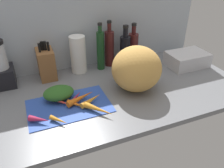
% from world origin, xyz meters
% --- Properties ---
extents(ground_plane, '(1.70, 0.80, 0.03)m').
position_xyz_m(ground_plane, '(0.00, 0.00, -0.01)').
color(ground_plane, slate).
extents(wall_back, '(1.70, 0.03, 0.60)m').
position_xyz_m(wall_back, '(0.00, 0.39, 0.30)').
color(wall_back, '#ADB7C1').
rests_on(wall_back, ground_plane).
extents(cutting_board, '(0.43, 0.28, 0.01)m').
position_xyz_m(cutting_board, '(-0.23, -0.07, 0.00)').
color(cutting_board, '#2D51B7').
rests_on(cutting_board, ground_plane).
extents(carrot_0, '(0.14, 0.10, 0.03)m').
position_xyz_m(carrot_0, '(-0.11, -0.10, 0.02)').
color(carrot_0, orange).
rests_on(carrot_0, cutting_board).
extents(carrot_1, '(0.11, 0.12, 0.02)m').
position_xyz_m(carrot_1, '(-0.19, -0.11, 0.02)').
color(carrot_1, orange).
rests_on(carrot_1, cutting_board).
extents(carrot_2, '(0.18, 0.10, 0.04)m').
position_xyz_m(carrot_2, '(-0.16, -0.06, 0.03)').
color(carrot_2, orange).
rests_on(carrot_2, cutting_board).
extents(carrot_3, '(0.12, 0.14, 0.03)m').
position_xyz_m(carrot_3, '(-0.28, -0.04, 0.02)').
color(carrot_3, red).
rests_on(carrot_3, cutting_board).
extents(carrot_4, '(0.08, 0.09, 0.02)m').
position_xyz_m(carrot_4, '(-0.31, -0.19, 0.02)').
color(carrot_4, orange).
rests_on(carrot_4, cutting_board).
extents(carrot_5, '(0.13, 0.15, 0.03)m').
position_xyz_m(carrot_5, '(-0.10, -0.19, 0.02)').
color(carrot_5, orange).
rests_on(carrot_5, cutting_board).
extents(carrot_6, '(0.10, 0.08, 0.03)m').
position_xyz_m(carrot_6, '(-0.39, -0.16, 0.02)').
color(carrot_6, '#B2264C').
rests_on(carrot_6, cutting_board).
extents(carrot_7, '(0.11, 0.12, 0.03)m').
position_xyz_m(carrot_7, '(-0.19, -0.04, 0.02)').
color(carrot_7, '#B2264C').
rests_on(carrot_7, cutting_board).
extents(carrot_greens_pile, '(0.17, 0.13, 0.07)m').
position_xyz_m(carrot_greens_pile, '(-0.27, 0.01, 0.04)').
color(carrot_greens_pile, '#2D6023').
rests_on(carrot_greens_pile, cutting_board).
extents(winter_squash, '(0.29, 0.28, 0.26)m').
position_xyz_m(winter_squash, '(0.18, -0.05, 0.13)').
color(winter_squash, gold).
rests_on(winter_squash, ground_plane).
extents(knife_block, '(0.10, 0.15, 0.24)m').
position_xyz_m(knife_block, '(-0.28, 0.29, 0.10)').
color(knife_block, brown).
rests_on(knife_block, ground_plane).
extents(blender_appliance, '(0.14, 0.14, 0.29)m').
position_xyz_m(blender_appliance, '(-0.55, 0.29, 0.12)').
color(blender_appliance, black).
rests_on(blender_appliance, ground_plane).
extents(paper_towel_roll, '(0.10, 0.10, 0.25)m').
position_xyz_m(paper_towel_roll, '(-0.07, 0.30, 0.12)').
color(paper_towel_roll, white).
rests_on(paper_towel_roll, ground_plane).
extents(bottle_0, '(0.05, 0.05, 0.32)m').
position_xyz_m(bottle_0, '(0.08, 0.28, 0.14)').
color(bottle_0, '#19421E').
rests_on(bottle_0, ground_plane).
extents(bottle_1, '(0.06, 0.06, 0.32)m').
position_xyz_m(bottle_1, '(0.15, 0.31, 0.13)').
color(bottle_1, '#471919').
rests_on(bottle_1, ground_plane).
extents(bottle_2, '(0.07, 0.07, 0.29)m').
position_xyz_m(bottle_2, '(0.25, 0.27, 0.12)').
color(bottle_2, black).
rests_on(bottle_2, ground_plane).
extents(bottle_3, '(0.07, 0.07, 0.29)m').
position_xyz_m(bottle_3, '(0.33, 0.29, 0.12)').
color(bottle_3, '#471919').
rests_on(bottle_3, ground_plane).
extents(dish_rack, '(0.28, 0.19, 0.10)m').
position_xyz_m(dish_rack, '(0.66, 0.09, 0.05)').
color(dish_rack, silver).
rests_on(dish_rack, ground_plane).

